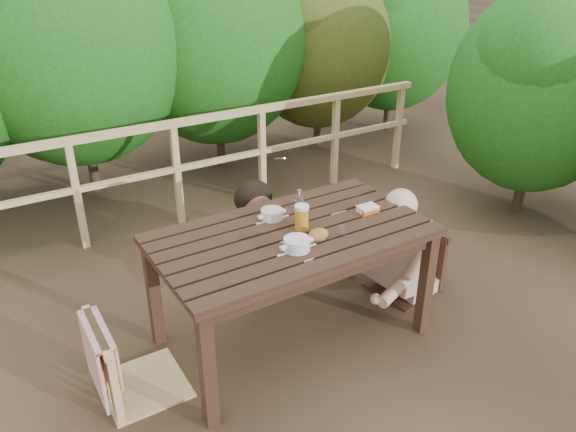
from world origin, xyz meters
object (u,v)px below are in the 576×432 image
soup_near (297,245)px  butter_tub (368,210)px  tumbler (342,231)px  woman (245,199)px  soup_far (272,215)px  diner_right (415,204)px  bread_roll (318,235)px  chair_right (408,238)px  beer_glass (302,218)px  chair_left (135,320)px  bottle (299,207)px  table (292,287)px  chair_far (247,222)px

soup_near → butter_tub: soup_near is taller
tumbler → butter_tub: size_ratio=0.51×
woman → soup_far: woman is taller
butter_tub → diner_right: bearing=7.1°
woman → bread_roll: size_ratio=9.84×
butter_tub → tumbler: bearing=-152.6°
chair_right → beer_glass: size_ratio=5.20×
chair_left → diner_right: 2.11m
chair_right → bread_roll: bearing=-84.9°
bottle → tumbler: bearing=-65.3°
diner_right → soup_far: diner_right is taller
woman → diner_right: size_ratio=0.91×
soup_near → beer_glass: size_ratio=1.53×
table → beer_glass: beer_glass is taller
chair_right → bread_roll: (-0.95, -0.18, 0.38)m
bread_roll → butter_tub: (0.49, 0.13, -0.01)m
butter_tub → bread_roll: bearing=-164.0°
soup_near → soup_far: size_ratio=1.10×
chair_left → chair_right: bearing=-90.6°
chair_far → butter_tub: (0.46, -0.89, 0.36)m
chair_far → butter_tub: chair_far is taller
chair_left → bottle: 1.21m
bread_roll → chair_right: bearing=10.8°
woman → chair_right: bearing=140.7°
chair_left → soup_near: (0.93, -0.27, 0.34)m
chair_right → woman: (-0.92, 0.86, 0.21)m
soup_near → woman: bearing=78.8°
soup_near → bread_roll: size_ratio=1.99×
woman → butter_tub: bearing=120.5°
beer_glass → tumbler: beer_glass is taller
butter_tub → soup_far: bearing=158.5°
tumbler → soup_near: bearing=-178.0°
chair_left → woman: 1.42m
chair_left → tumbler: size_ratio=14.38×
chair_left → diner_right: bearing=-90.6°
soup_far → beer_glass: size_ratio=1.39×
bread_roll → beer_glass: 0.17m
chair_far → diner_right: bearing=-37.7°
woman → chair_far: bearing=93.8°
soup_near → bottle: bearing=55.3°
table → beer_glass: size_ratio=9.83×
tumbler → bread_roll: bearing=167.9°
chair_right → diner_right: 0.27m
chair_far → soup_far: 0.75m
table → butter_tub: butter_tub is taller
table → tumbler: bearing=-38.0°
chair_far → woman: woman is taller
woman → bottle: woman is taller
diner_right → chair_right: bearing=84.3°
table → diner_right: 1.12m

